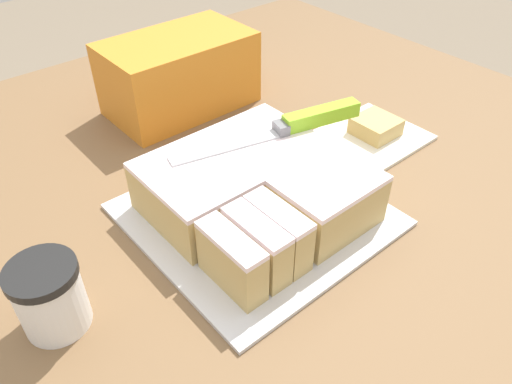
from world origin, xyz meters
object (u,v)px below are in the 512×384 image
object	(u,v)px
storage_box	(179,74)
brownie	(376,126)
cake_board	(256,214)
coffee_cup	(50,297)
knife	(305,121)
cake	(256,190)

from	to	relation	value
storage_box	brownie	bearing A→B (deg)	-57.43
brownie	cake_board	bearing A→B (deg)	-175.09
cake_board	coffee_cup	bearing A→B (deg)	178.51
cake_board	brownie	xyz separation A→B (m)	(0.28, 0.02, 0.02)
cake_board	brownie	distance (m)	0.28
knife	storage_box	size ratio (longest dim) A/B	1.13
knife	brownie	xyz separation A→B (m)	(0.16, -0.01, -0.07)
cake_board	brownie	size ratio (longest dim) A/B	4.66
coffee_cup	cake_board	bearing A→B (deg)	-1.49
knife	brownie	size ratio (longest dim) A/B	4.33
cake	brownie	xyz separation A→B (m)	(0.28, 0.02, -0.02)
coffee_cup	brownie	world-z (taller)	coffee_cup
cake_board	brownie	bearing A→B (deg)	4.91
cake_board	coffee_cup	size ratio (longest dim) A/B	3.61
cake_board	knife	size ratio (longest dim) A/B	1.08
coffee_cup	storage_box	xyz separation A→B (m)	(0.37, 0.31, 0.02)
cake	brownie	bearing A→B (deg)	4.37
cake	storage_box	world-z (taller)	storage_box
knife	coffee_cup	size ratio (longest dim) A/B	3.35
cake_board	cake	bearing A→B (deg)	45.15
cake	coffee_cup	bearing A→B (deg)	179.11
cake_board	storage_box	xyz separation A→B (m)	(0.09, 0.32, 0.06)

